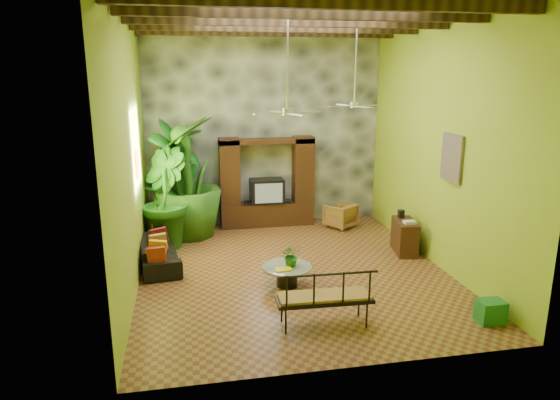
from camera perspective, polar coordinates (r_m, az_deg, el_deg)
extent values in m
plane|color=brown|center=(10.19, 1.45, -8.01)|extent=(7.00, 7.00, 0.00)
cube|color=silver|center=(9.48, 1.65, 21.17)|extent=(6.00, 7.00, 0.02)
cube|color=#A0B829|center=(12.93, -1.82, 8.27)|extent=(6.00, 0.02, 5.00)
cube|color=#A0B829|center=(9.35, -16.81, 5.28)|extent=(0.02, 7.00, 5.00)
cube|color=#A0B829|center=(10.57, 17.73, 6.21)|extent=(0.02, 7.00, 5.00)
cube|color=#3C3F45|center=(12.87, -1.78, 8.24)|extent=(5.98, 0.10, 4.98)
cube|color=#3C2713|center=(6.96, 6.62, 21.71)|extent=(5.95, 0.16, 0.22)
cube|color=#3C2713|center=(8.20, 3.74, 20.65)|extent=(5.95, 0.16, 0.22)
cube|color=#3C2713|center=(9.46, 1.64, 19.84)|extent=(5.95, 0.16, 0.22)
cube|color=#3C2713|center=(10.72, 0.05, 19.21)|extent=(5.95, 0.16, 0.22)
cube|color=#3C2713|center=(12.00, -1.19, 18.70)|extent=(5.95, 0.16, 0.22)
cube|color=#341B0E|center=(13.00, -1.49, -1.58)|extent=(2.40, 0.50, 0.60)
cube|color=#341B0E|center=(12.65, -5.77, 2.56)|extent=(0.50, 0.48, 2.00)
cube|color=#341B0E|center=(12.95, 2.64, 2.89)|extent=(0.50, 0.48, 2.00)
cube|color=#341B0E|center=(12.61, -1.55, 6.74)|extent=(2.40, 0.48, 0.12)
cube|color=black|center=(12.83, -1.49, 1.05)|extent=(0.85, 0.52, 0.62)
cube|color=#8C99A8|center=(12.57, -1.29, 0.77)|extent=(0.70, 0.02, 0.50)
cylinder|color=silver|center=(8.98, 0.89, 15.79)|extent=(0.04, 0.04, 1.80)
cylinder|color=silver|center=(9.01, 0.86, 10.05)|extent=(0.18, 0.18, 0.12)
cube|color=silver|center=(9.18, 2.90, 9.99)|extent=(0.58, 0.26, 0.01)
cube|color=silver|center=(9.33, -0.15, 10.08)|extent=(0.26, 0.58, 0.01)
cube|color=silver|center=(8.85, -1.25, 9.84)|extent=(0.58, 0.26, 0.01)
cube|color=silver|center=(8.69, 1.94, 9.75)|extent=(0.26, 0.58, 0.01)
cylinder|color=silver|center=(11.01, 8.66, 15.38)|extent=(0.04, 0.04, 1.80)
cylinder|color=silver|center=(11.03, 8.49, 10.71)|extent=(0.18, 0.18, 0.12)
cube|color=silver|center=(11.24, 10.03, 10.61)|extent=(0.58, 0.26, 0.01)
cube|color=silver|center=(11.33, 7.44, 10.73)|extent=(0.26, 0.58, 0.01)
cube|color=silver|center=(10.83, 6.88, 10.59)|extent=(0.58, 0.26, 0.01)
cube|color=silver|center=(10.74, 9.58, 10.46)|extent=(0.26, 0.58, 0.01)
cube|color=yellow|center=(10.39, -15.91, 3.97)|extent=(0.06, 0.32, 0.55)
cube|color=#254C89|center=(10.06, 19.05, 4.56)|extent=(0.06, 0.70, 0.90)
imported|color=black|center=(10.63, -13.65, -5.86)|extent=(0.96, 1.96, 0.55)
imported|color=brown|center=(12.90, 6.94, -1.76)|extent=(0.94, 0.94, 0.63)
imported|color=#1A641D|center=(12.23, -11.66, 2.44)|extent=(1.72, 1.79, 2.82)
imported|color=#1F6119|center=(11.52, -13.23, 0.23)|extent=(1.32, 1.48, 2.28)
imported|color=#2B631A|center=(12.06, -10.52, 2.54)|extent=(1.97, 1.97, 2.90)
cylinder|color=black|center=(9.40, 0.80, -8.80)|extent=(0.39, 0.39, 0.36)
cylinder|color=#ADB8B4|center=(9.32, 0.81, -7.67)|extent=(0.93, 0.93, 0.04)
imported|color=#22631A|center=(9.26, 1.34, -6.32)|extent=(0.39, 0.34, 0.42)
cube|color=gold|center=(9.13, 0.40, -7.93)|extent=(0.29, 0.21, 0.03)
cube|color=black|center=(7.98, 5.05, -11.16)|extent=(1.52, 0.55, 0.06)
cube|color=#A26F34|center=(7.96, 5.06, -10.90)|extent=(1.44, 0.50, 0.06)
cube|color=black|center=(7.63, 5.66, -10.18)|extent=(1.51, 0.09, 0.54)
cube|color=#3A1F12|center=(11.37, 14.05, -4.08)|extent=(0.57, 0.96, 0.72)
cube|color=#207A38|center=(8.82, 22.93, -11.64)|extent=(0.42, 0.32, 0.36)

